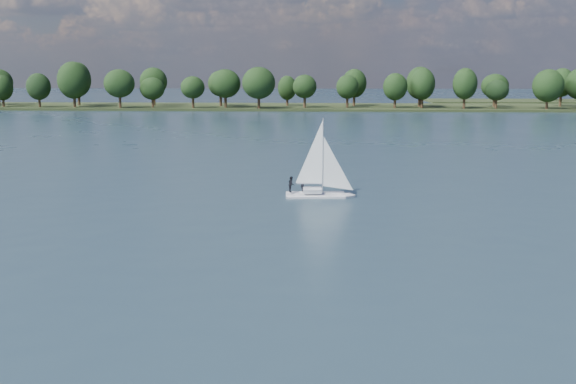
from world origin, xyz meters
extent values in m
plane|color=#233342|center=(0.00, 100.00, 0.00)|extent=(700.00, 700.00, 0.00)
cube|color=black|center=(0.00, 212.00, 0.00)|extent=(660.00, 40.00, 1.50)
cube|color=silver|center=(5.36, 50.45, 0.00)|extent=(6.72, 2.25, 0.78)
cube|color=silver|center=(5.36, 50.45, 0.78)|extent=(2.01, 1.28, 0.49)
cylinder|color=#ABABB2|center=(5.36, 50.45, 4.43)|extent=(0.12, 0.12, 7.78)
imported|color=black|center=(3.84, 50.92, 1.39)|extent=(0.51, 0.67, 1.68)
imported|color=black|center=(2.67, 50.36, 1.39)|extent=(0.65, 0.83, 1.68)
camera|label=1|loc=(5.83, -15.72, 13.19)|focal=40.00mm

